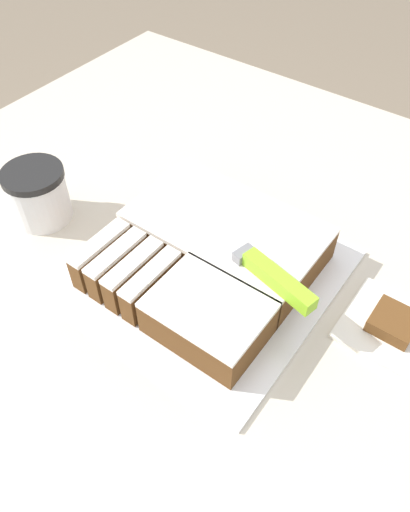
# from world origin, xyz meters

# --- Properties ---
(ground_plane) EXTENTS (8.00, 8.00, 0.00)m
(ground_plane) POSITION_xyz_m (0.00, 0.00, 0.00)
(ground_plane) COLOR #7F705B
(countertop) EXTENTS (1.40, 1.10, 0.89)m
(countertop) POSITION_xyz_m (0.00, 0.00, 0.44)
(countertop) COLOR beige
(countertop) RESTS_ON ground_plane
(cake_board) EXTENTS (0.37, 0.37, 0.01)m
(cake_board) POSITION_xyz_m (-0.06, -0.05, 0.89)
(cake_board) COLOR white
(cake_board) RESTS_ON countertop
(cake) EXTENTS (0.29, 0.29, 0.06)m
(cake) POSITION_xyz_m (-0.06, -0.05, 0.93)
(cake) COLOR brown
(cake) RESTS_ON cake_board
(knife) EXTENTS (0.29, 0.09, 0.02)m
(knife) POSITION_xyz_m (0.03, -0.06, 0.96)
(knife) COLOR silver
(knife) RESTS_ON cake
(coffee_cup) EXTENTS (0.10, 0.10, 0.10)m
(coffee_cup) POSITION_xyz_m (-0.36, -0.12, 0.94)
(coffee_cup) COLOR white
(coffee_cup) RESTS_ON countertop
(paper_napkin) EXTENTS (0.13, 0.13, 0.01)m
(paper_napkin) POSITION_xyz_m (0.21, 0.02, 0.89)
(paper_napkin) COLOR white
(paper_napkin) RESTS_ON countertop
(brownie) EXTENTS (0.06, 0.06, 0.02)m
(brownie) POSITION_xyz_m (0.21, 0.02, 0.91)
(brownie) COLOR brown
(brownie) RESTS_ON paper_napkin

